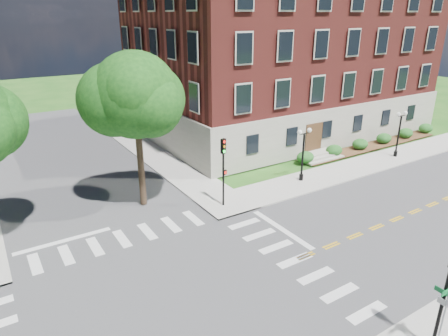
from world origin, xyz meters
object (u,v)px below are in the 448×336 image
traffic_signal_ne (223,164)px  street_sign_pole (446,307)px  traffic_signal_se (448,283)px  twin_lamp_west (303,152)px  twin_lamp_east (399,131)px

traffic_signal_ne → street_sign_pole: bearing=-89.6°
traffic_signal_se → twin_lamp_west: (7.35, 15.66, -0.66)m
traffic_signal_ne → twin_lamp_west: 7.69m
traffic_signal_se → traffic_signal_ne: size_ratio=1.00×
twin_lamp_west → traffic_signal_se: bearing=-115.1°
traffic_signal_ne → twin_lamp_east: 19.03m
traffic_signal_se → twin_lamp_east: traffic_signal_se is taller
traffic_signal_se → twin_lamp_west: 17.31m
traffic_signal_se → twin_lamp_west: traffic_signal_se is taller
street_sign_pole → traffic_signal_se: bearing=50.0°
twin_lamp_east → street_sign_pole: 24.42m
twin_lamp_west → twin_lamp_east: size_ratio=1.00×
twin_lamp_west → twin_lamp_east: bearing=-2.1°
traffic_signal_ne → twin_lamp_west: traffic_signal_ne is taller
traffic_signal_se → traffic_signal_ne: same height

